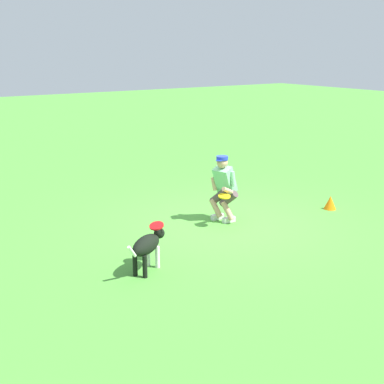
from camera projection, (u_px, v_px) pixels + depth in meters
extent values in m
plane|color=#4E9A39|center=(228.00, 225.00, 9.63)|extent=(60.00, 60.00, 0.00)
cube|color=silver|center=(217.00, 217.00, 9.92)|extent=(0.26, 0.10, 0.10)
cylinder|color=tan|center=(216.00, 208.00, 9.84)|extent=(0.19, 0.33, 0.37)
cylinder|color=#544143|center=(219.00, 197.00, 9.81)|extent=(0.26, 0.43, 0.37)
cube|color=silver|center=(229.00, 220.00, 9.75)|extent=(0.26, 0.10, 0.10)
cylinder|color=tan|center=(228.00, 211.00, 9.66)|extent=(0.19, 0.33, 0.37)
cylinder|color=#544143|center=(229.00, 199.00, 9.66)|extent=(0.26, 0.43, 0.37)
cube|color=#83CB96|center=(225.00, 180.00, 9.66)|extent=(0.49, 0.44, 0.58)
cylinder|color=#83CB96|center=(216.00, 176.00, 9.75)|extent=(0.12, 0.16, 0.29)
cylinder|color=#83CB96|center=(233.00, 179.00, 9.51)|extent=(0.12, 0.16, 0.29)
cylinder|color=tan|center=(227.00, 190.00, 9.40)|extent=(0.30, 0.16, 0.19)
cylinder|color=tan|center=(214.00, 184.00, 9.78)|extent=(0.12, 0.16, 0.27)
sphere|color=tan|center=(222.00, 163.00, 9.49)|extent=(0.21, 0.21, 0.21)
cylinder|color=#2337B7|center=(222.00, 158.00, 9.46)|extent=(0.22, 0.22, 0.07)
cylinder|color=#2337B7|center=(219.00, 160.00, 9.40)|extent=(0.12, 0.12, 0.02)
ellipsoid|color=black|center=(146.00, 245.00, 7.49)|extent=(0.70, 0.58, 0.27)
ellipsoid|color=white|center=(152.00, 243.00, 7.65)|extent=(0.14, 0.19, 0.16)
sphere|color=black|center=(159.00, 233.00, 7.85)|extent=(0.17, 0.17, 0.17)
cone|color=black|center=(162.00, 233.00, 7.94)|extent=(0.12, 0.12, 0.09)
cone|color=black|center=(162.00, 230.00, 7.79)|extent=(0.06, 0.06, 0.07)
cone|color=black|center=(155.00, 229.00, 7.84)|extent=(0.06, 0.06, 0.07)
cylinder|color=white|center=(157.00, 257.00, 7.70)|extent=(0.10, 0.10, 0.34)
cylinder|color=white|center=(148.00, 255.00, 7.76)|extent=(0.10, 0.10, 0.34)
cylinder|color=black|center=(145.00, 267.00, 7.35)|extent=(0.10, 0.10, 0.34)
cylinder|color=black|center=(135.00, 265.00, 7.42)|extent=(0.10, 0.10, 0.34)
cylinder|color=white|center=(132.00, 251.00, 7.12)|extent=(0.19, 0.14, 0.23)
cylinder|color=red|center=(157.00, 226.00, 7.66)|extent=(0.27, 0.28, 0.11)
cylinder|color=yellow|center=(224.00, 196.00, 9.32)|extent=(0.29, 0.29, 0.08)
cone|color=orange|center=(330.00, 203.00, 10.53)|extent=(0.25, 0.25, 0.28)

